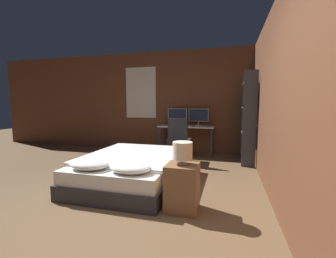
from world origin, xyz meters
The scene contains 13 objects.
ground_plane centered at (0.00, 0.00, 0.00)m, with size 20.00×20.00×0.00m, color brown.
wall_back centered at (-0.01, 3.86, 1.35)m, with size 12.00×0.08×2.70m.
wall_side_right centered at (1.74, 1.50, 1.35)m, with size 0.06×12.00×2.70m.
bed centered at (-0.35, 1.19, 0.24)m, with size 1.50×1.99×0.54m.
nightstand centered at (0.63, 0.47, 0.28)m, with size 0.38×0.38×0.57m.
bedside_lamp centered at (0.63, 0.47, 0.74)m, with size 0.24×0.24×0.27m.
desk centered at (0.11, 3.51, 0.64)m, with size 1.41×0.56×0.74m.
monitor_left centered at (-0.17, 3.69, 0.99)m, with size 0.51×0.16×0.43m.
monitor_right centered at (0.39, 3.69, 0.99)m, with size 0.51×0.16×0.43m.
keyboard centered at (0.11, 3.33, 0.75)m, with size 0.38×0.13×0.02m.
computer_mouse centered at (0.39, 3.33, 0.76)m, with size 0.07×0.05×0.04m.
office_chair centered at (0.09, 2.74, 0.41)m, with size 0.52×0.52×0.98m.
bookshelf centered at (1.56, 2.97, 1.08)m, with size 0.27×0.78×1.96m.
Camera 1 is at (1.16, -2.11, 1.29)m, focal length 24.00 mm.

